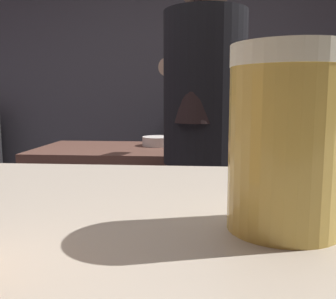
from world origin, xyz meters
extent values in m
cube|color=#47474F|center=(0.00, 2.20, 1.35)|extent=(5.20, 0.10, 2.70)
cube|color=brown|center=(0.35, 0.71, 0.46)|extent=(2.10, 0.60, 0.92)
cube|color=#323F41|center=(0.34, 1.92, 0.54)|extent=(0.89, 0.36, 1.09)
cube|color=#272438|center=(0.20, 0.26, 0.46)|extent=(0.28, 0.20, 0.92)
cylinder|color=black|center=(0.20, 0.26, 1.22)|extent=(0.34, 0.34, 0.61)
cone|color=black|center=(0.17, 0.16, 1.36)|extent=(0.18, 0.18, 0.55)
cylinder|color=#D7B291|center=(0.09, 0.46, 1.32)|extent=(0.18, 0.33, 0.08)
cylinder|color=#D7B291|center=(0.42, 0.36, 1.32)|extent=(0.18, 0.33, 0.08)
cube|color=#935E39|center=(0.70, 0.72, 1.02)|extent=(0.10, 0.08, 0.20)
cylinder|color=black|center=(0.68, 0.72, 1.14)|extent=(0.02, 0.02, 0.06)
cylinder|color=black|center=(0.70, 0.72, 1.15)|extent=(0.02, 0.02, 0.06)
cylinder|color=black|center=(0.73, 0.72, 1.15)|extent=(0.02, 0.02, 0.07)
cylinder|color=silver|center=(-0.05, 0.81, 0.94)|extent=(0.19, 0.19, 0.05)
cube|color=silver|center=(0.48, 0.66, 0.92)|extent=(0.23, 0.12, 0.01)
cylinder|color=gold|center=(0.25, -1.04, 1.15)|extent=(0.08, 0.08, 0.12)
cylinder|color=white|center=(0.25, -1.04, 1.22)|extent=(0.08, 0.08, 0.02)
cylinder|color=#537D29|center=(0.32, 1.92, 1.17)|extent=(0.06, 0.06, 0.17)
cylinder|color=#537D29|center=(0.32, 1.92, 1.28)|extent=(0.03, 0.03, 0.06)
cylinder|color=black|center=(0.32, 1.92, 1.32)|extent=(0.03, 0.03, 0.01)
cylinder|color=#DAC778|center=(0.37, 1.83, 1.17)|extent=(0.06, 0.06, 0.16)
cylinder|color=#DAC778|center=(0.37, 1.83, 1.28)|extent=(0.03, 0.03, 0.06)
cylinder|color=#333333|center=(0.37, 1.83, 1.31)|extent=(0.03, 0.03, 0.01)
cylinder|color=#CED075|center=(0.19, 2.02, 1.17)|extent=(0.06, 0.06, 0.17)
cylinder|color=#CED075|center=(0.19, 2.02, 1.28)|extent=(0.03, 0.03, 0.06)
cylinder|color=#333333|center=(0.19, 2.02, 1.32)|extent=(0.03, 0.03, 0.01)
cylinder|color=#4F803C|center=(0.12, 1.95, 1.15)|extent=(0.06, 0.06, 0.12)
cylinder|color=#4F803C|center=(0.12, 1.95, 1.23)|extent=(0.03, 0.03, 0.05)
cylinder|color=black|center=(0.12, 1.95, 1.25)|extent=(0.03, 0.03, 0.01)
camera|label=1|loc=(0.19, -1.33, 1.19)|focal=40.60mm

